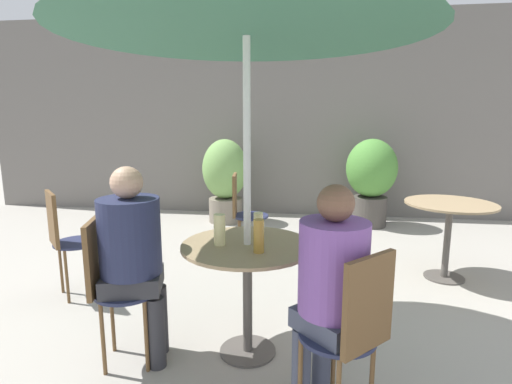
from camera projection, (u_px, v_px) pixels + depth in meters
ground_plane at (272, 348)px, 2.62m from camera, size 20.00×20.00×0.00m
storefront_wall at (296, 117)px, 6.01m from camera, size 10.00×0.06×3.00m
cafe_table_near at (247, 265)px, 2.47m from camera, size 0.81×0.81×0.73m
cafe_table_far at (449, 218)px, 3.65m from camera, size 0.79×0.79×0.73m
bistro_chair_0 at (110, 278)px, 2.37m from camera, size 0.41×0.39×0.91m
bistro_chair_1 at (353, 326)px, 1.83m from camera, size 0.43×0.43×0.91m
bistro_chair_2 at (242, 208)px, 4.23m from camera, size 0.39×0.38×0.91m
bistro_chair_3 at (65, 234)px, 3.27m from camera, size 0.43×0.43×0.91m
seated_person_0 at (133, 249)px, 2.36m from camera, size 0.41×0.38×1.22m
seated_person_1 at (330, 282)px, 1.91m from camera, size 0.42×0.42×1.19m
beer_glass_0 at (220, 230)px, 2.41m from camera, size 0.07×0.07×0.19m
beer_glass_1 at (259, 236)px, 2.27m from camera, size 0.06×0.06×0.19m
beer_glass_2 at (258, 225)px, 2.58m from camera, size 0.06×0.06×0.16m
potted_plant_0 at (225, 177)px, 5.69m from camera, size 0.64×0.64×1.19m
potted_plant_1 at (371, 176)px, 5.47m from camera, size 0.69×0.69×1.21m
umbrella at (246, 9)px, 2.19m from camera, size 2.09×2.09×2.22m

